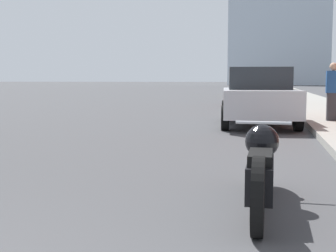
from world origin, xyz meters
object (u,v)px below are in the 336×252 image
(parked_car_silver, at_px, (258,96))
(pedestrian, at_px, (333,91))
(motorcycle, at_px, (261,167))
(parked_car_red, at_px, (262,88))
(parked_car_yellow, at_px, (261,84))

(parked_car_silver, height_order, pedestrian, pedestrian)
(motorcycle, height_order, parked_car_red, parked_car_red)
(motorcycle, bearing_deg, parked_car_red, 91.30)
(motorcycle, xyz_separation_m, parked_car_yellow, (-0.23, 31.35, 0.48))
(parked_car_yellow, bearing_deg, parked_car_silver, -93.57)
(parked_car_red, bearing_deg, pedestrian, -83.39)
(pedestrian, bearing_deg, parked_car_yellow, 95.24)
(parked_car_silver, height_order, parked_car_red, parked_car_red)
(parked_car_yellow, height_order, pedestrian, parked_car_yellow)
(motorcycle, relative_size, parked_car_yellow, 0.55)
(parked_car_silver, xyz_separation_m, parked_car_red, (0.08, 10.49, 0.03))
(parked_car_silver, relative_size, pedestrian, 2.84)
(motorcycle, xyz_separation_m, parked_car_silver, (-0.15, 8.45, 0.39))
(motorcycle, distance_m, parked_car_yellow, 31.35)
(parked_car_red, height_order, parked_car_yellow, parked_car_yellow)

